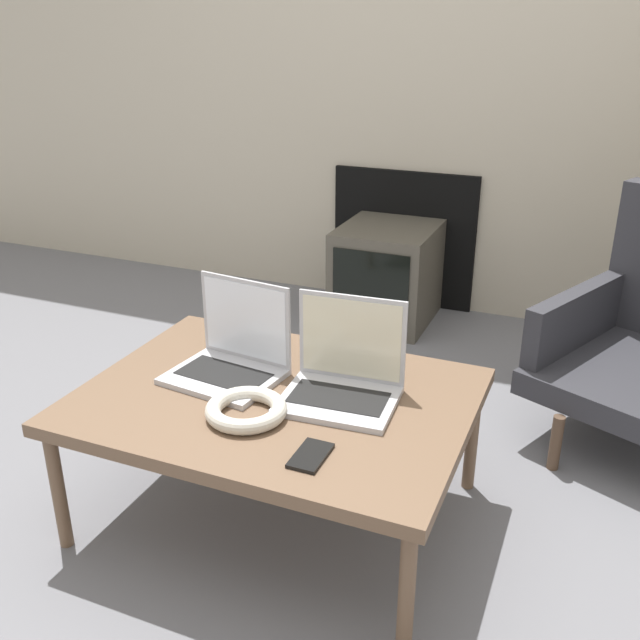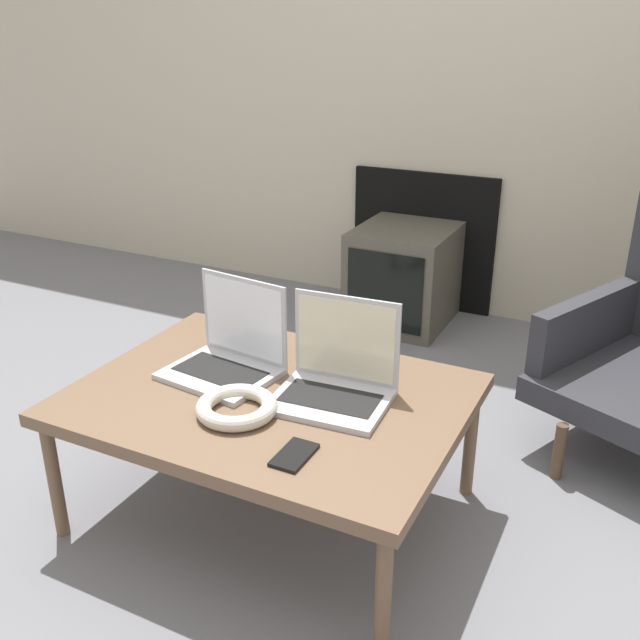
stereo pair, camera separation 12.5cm
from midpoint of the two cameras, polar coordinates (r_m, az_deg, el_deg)
The scene contains 8 objects.
ground_plane at distance 2.00m, azimuth -4.23°, elevation -17.49°, with size 14.00×14.00×0.00m, color slate.
wall_back at distance 3.30m, azimuth 13.50°, elevation 22.33°, with size 7.00×0.08×2.60m.
table at distance 1.90m, azimuth -2.17°, elevation -6.68°, with size 1.01×0.75×0.38m.
laptop_left at distance 1.98m, azimuth -5.45°, elevation -2.56°, with size 0.32×0.27×0.26m.
laptop_right at distance 1.85m, azimuth 3.29°, elevation -4.53°, with size 0.31×0.25×0.26m.
headphones at distance 1.79m, azimuth -4.68°, elevation -6.99°, with size 0.20×0.20×0.04m.
phone at distance 1.63m, azimuth 0.16°, elevation -10.78°, with size 0.07×0.12×0.01m.
tv at distance 3.25m, azimuth 7.80°, elevation 3.52°, with size 0.41×0.47×0.44m.
Camera 2 is at (0.86, -1.26, 1.29)m, focal length 40.00 mm.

